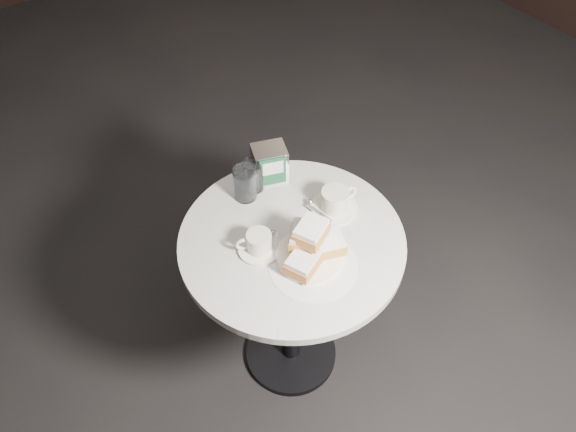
# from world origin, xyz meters

# --- Properties ---
(ground) EXTENTS (7.00, 7.00, 0.00)m
(ground) POSITION_xyz_m (0.00, 0.00, 0.00)
(ground) COLOR black
(ground) RESTS_ON ground
(cafe_table) EXTENTS (0.70, 0.70, 0.74)m
(cafe_table) POSITION_xyz_m (0.00, 0.00, 0.55)
(cafe_table) COLOR black
(cafe_table) RESTS_ON ground
(sugar_spill) EXTENTS (0.31, 0.31, 0.00)m
(sugar_spill) POSITION_xyz_m (-0.01, -0.12, 0.75)
(sugar_spill) COLOR white
(sugar_spill) RESTS_ON cafe_table
(beignet_plate) EXTENTS (0.22, 0.22, 0.13)m
(beignet_plate) POSITION_xyz_m (0.00, -0.09, 0.79)
(beignet_plate) COLOR white
(beignet_plate) RESTS_ON cafe_table
(coffee_cup_left) EXTENTS (0.17, 0.17, 0.07)m
(coffee_cup_left) POSITION_xyz_m (-0.11, 0.02, 0.77)
(coffee_cup_left) COLOR white
(coffee_cup_left) RESTS_ON cafe_table
(coffee_cup_right) EXTENTS (0.17, 0.17, 0.08)m
(coffee_cup_right) POSITION_xyz_m (0.18, 0.02, 0.78)
(coffee_cup_right) COLOR white
(coffee_cup_right) RESTS_ON cafe_table
(water_glass_left) EXTENTS (0.10, 0.10, 0.12)m
(water_glass_left) POSITION_xyz_m (-0.01, 0.23, 0.80)
(water_glass_left) COLOR white
(water_glass_left) RESTS_ON cafe_table
(water_glass_right) EXTENTS (0.09, 0.09, 0.11)m
(water_glass_right) POSITION_xyz_m (0.03, 0.25, 0.80)
(water_glass_right) COLOR silver
(water_glass_right) RESTS_ON cafe_table
(napkin_dispenser) EXTENTS (0.13, 0.12, 0.13)m
(napkin_dispenser) POSITION_xyz_m (0.10, 0.26, 0.81)
(napkin_dispenser) COLOR silver
(napkin_dispenser) RESTS_ON cafe_table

